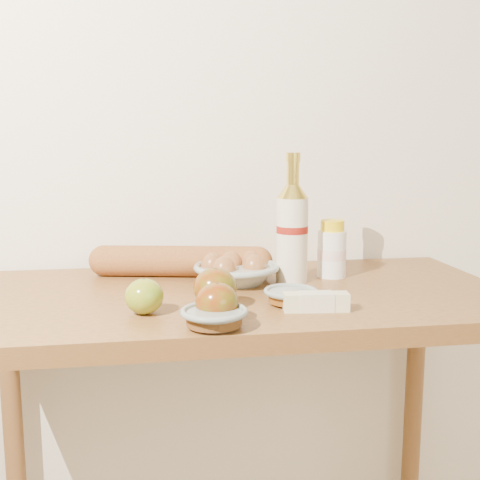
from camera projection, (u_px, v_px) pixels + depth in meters
name	position (u px, v px, depth m)	size (l,w,h in m)	color
back_wall	(218.00, 113.00, 1.58)	(3.50, 0.02, 2.60)	white
table	(238.00, 345.00, 1.35)	(1.20, 0.60, 0.90)	#8F5F2E
bourbon_bottle	(292.00, 230.00, 1.40)	(0.09, 0.09, 0.30)	beige
cream_bottle	(332.00, 251.00, 1.46)	(0.08, 0.08, 0.14)	white
egg_bowl	(236.00, 271.00, 1.40)	(0.24, 0.24, 0.07)	#97A59F
baguette	(180.00, 261.00, 1.47)	(0.46, 0.16, 0.08)	#A66632
apple_yellowgreen	(144.00, 296.00, 1.15)	(0.09, 0.09, 0.07)	#A19020
apple_redgreen_front	(217.00, 302.00, 1.10)	(0.09, 0.09, 0.07)	#8E0708
apple_redgreen_right	(215.00, 288.00, 1.19)	(0.10, 0.10, 0.08)	maroon
sugar_bowl	(214.00, 317.00, 1.07)	(0.13, 0.13, 0.04)	gray
syrup_bowl	(291.00, 296.00, 1.22)	(0.14, 0.14, 0.03)	gray
butter_stick	(316.00, 302.00, 1.17)	(0.13, 0.05, 0.04)	beige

